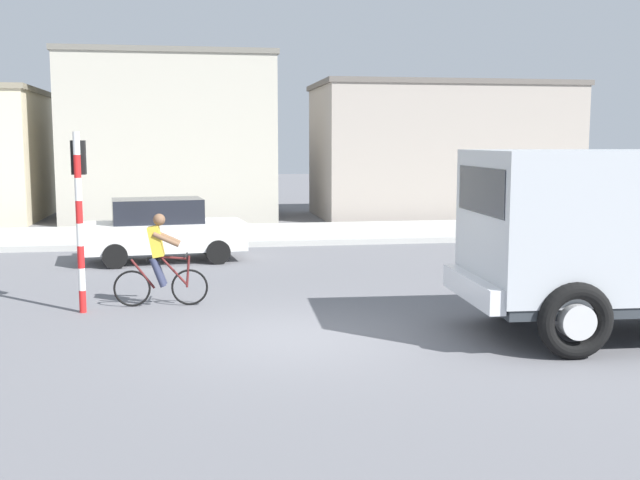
{
  "coord_description": "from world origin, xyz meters",
  "views": [
    {
      "loc": [
        -1.69,
        -11.55,
        3.03
      ],
      "look_at": [
        0.64,
        2.5,
        1.2
      ],
      "focal_mm": 43.14,
      "sensor_mm": 36.0,
      "label": 1
    }
  ],
  "objects": [
    {
      "name": "car_red_near",
      "position": [
        -2.47,
        8.17,
        0.82
      ],
      "size": [
        4.17,
        2.22,
        1.6
      ],
      "color": "white",
      "rests_on": "ground"
    },
    {
      "name": "ground_plane",
      "position": [
        0.0,
        0.0,
        0.0
      ],
      "size": [
        120.0,
        120.0,
        0.0
      ],
      "primitive_type": "plane",
      "color": "slate"
    },
    {
      "name": "cyclist",
      "position": [
        -2.32,
        2.72,
        0.86
      ],
      "size": [
        1.73,
        0.5,
        1.72
      ],
      "color": "black",
      "rests_on": "ground"
    },
    {
      "name": "sidewalk_far",
      "position": [
        0.0,
        12.89,
        0.08
      ],
      "size": [
        80.0,
        5.0,
        0.16
      ],
      "primitive_type": "cube",
      "color": "#ADADA8",
      "rests_on": "ground"
    },
    {
      "name": "traffic_light_pole",
      "position": [
        -3.67,
        2.46,
        2.07
      ],
      "size": [
        0.24,
        0.43,
        3.2
      ],
      "color": "red",
      "rests_on": "ground"
    },
    {
      "name": "building_corner_right",
      "position": [
        8.3,
        18.69,
        2.68
      ],
      "size": [
        10.21,
        5.58,
        5.35
      ],
      "color": "#9E9389",
      "rests_on": "ground"
    },
    {
      "name": "truck_foreground",
      "position": [
        5.18,
        -0.61,
        1.67
      ],
      "size": [
        5.53,
        3.04,
        2.9
      ],
      "color": "#B2B7BC",
      "rests_on": "ground"
    },
    {
      "name": "building_mid_block",
      "position": [
        -2.53,
        19.73,
        3.2
      ],
      "size": [
        8.08,
        6.07,
        6.39
      ],
      "color": "#B2AD9E",
      "rests_on": "ground"
    }
  ]
}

